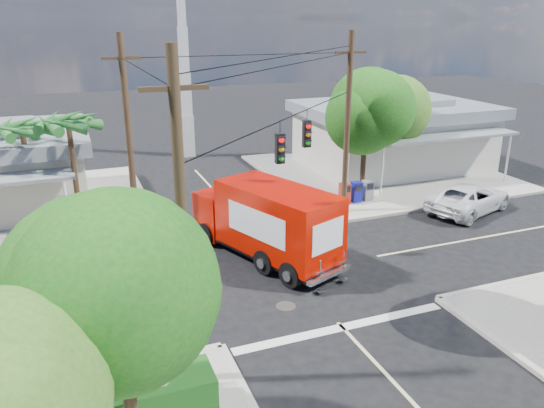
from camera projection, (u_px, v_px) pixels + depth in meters
ground at (290, 272)px, 21.01m from camera, size 120.00×120.00×0.00m
sidewalk_ne at (379, 173)px, 34.28m from camera, size 14.12×14.12×0.14m
sidewalk_nw at (8, 215)px, 26.81m from camera, size 14.12×14.12×0.14m
road_markings at (306, 288)px, 19.71m from camera, size 32.00×32.00×0.01m
building_ne at (393, 133)px, 35.04m from camera, size 11.80×10.20×4.50m
radio_tower at (185, 77)px, 36.89m from camera, size 0.80×0.80×17.00m
tree_sw_front at (119, 293)px, 10.54m from camera, size 3.88×3.78×6.03m
tree_ne_front at (367, 114)px, 27.84m from camera, size 4.21×4.14×6.66m
tree_ne_back at (385, 115)px, 30.86m from camera, size 3.77×3.66×5.82m
palm_nw_front at (68, 125)px, 23.35m from camera, size 3.01×3.08×5.59m
palm_nw_back at (22, 131)px, 24.11m from camera, size 3.01×3.08×5.19m
utility_poles at (237, 151)px, 20.32m from camera, size 12.00×10.68×9.00m
picket_fence at (91, 393)px, 13.18m from camera, size 5.94×0.06×1.00m
vending_boxes at (356, 192)px, 28.46m from camera, size 1.90×0.50×1.10m
delivery_truck at (266, 222)px, 21.71m from camera, size 4.69×7.69×3.21m
parked_car at (469, 198)px, 27.34m from camera, size 5.79×4.08×1.47m
pedestrian at (165, 394)px, 12.77m from camera, size 0.70×0.63×1.61m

